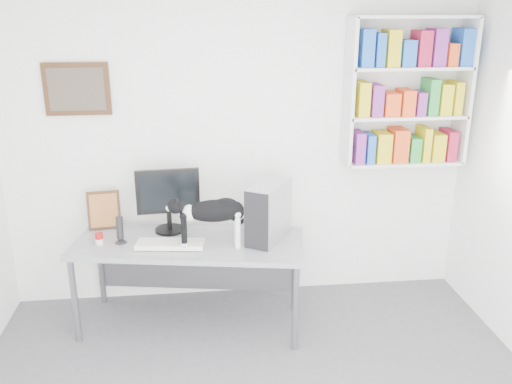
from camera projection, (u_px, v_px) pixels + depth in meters
room at (270, 247)px, 2.78m from camera, size 4.01×4.01×2.70m
bookshelf at (407, 92)px, 4.51m from camera, size 1.03×0.28×1.24m
wall_art at (77, 89)px, 4.33m from camera, size 0.52×0.04×0.42m
desk at (191, 283)px, 4.43m from camera, size 1.91×1.01×0.76m
monitor at (168, 200)px, 4.42m from camera, size 0.53×0.29×0.55m
keyboard at (170, 244)px, 4.21m from camera, size 0.54×0.26×0.04m
pc_tower at (269, 212)px, 4.28m from camera, size 0.42×0.51×0.47m
speaker at (120, 230)px, 4.24m from camera, size 0.10×0.10×0.22m
leaning_print at (104, 209)px, 4.52m from camera, size 0.28×0.14×0.33m
soup_can at (99, 239)px, 4.24m from camera, size 0.07×0.07×0.09m
cat at (213, 223)px, 4.13m from camera, size 0.66×0.18×0.41m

